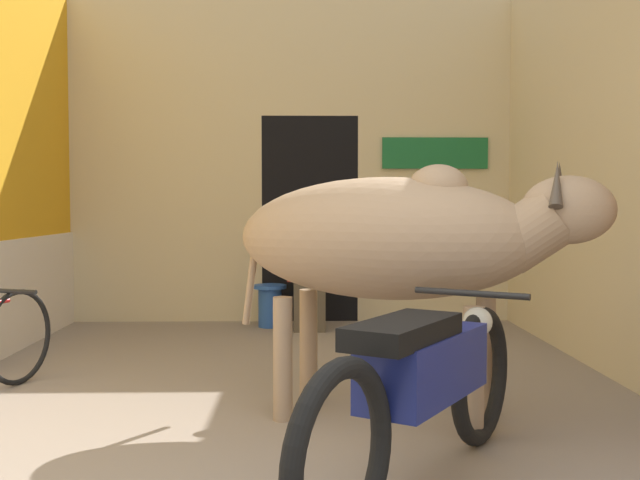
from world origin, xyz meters
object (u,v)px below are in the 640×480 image
(shopkeeper_seated, at_px, (309,263))
(motorcycle_near, at_px, (424,383))
(cow, at_px, (399,240))
(plastic_stool, at_px, (270,304))

(shopkeeper_seated, bearing_deg, motorcycle_near, -83.84)
(cow, xyz_separation_m, shopkeeper_seated, (-0.46, 3.11, -0.37))
(plastic_stool, bearing_deg, shopkeeper_seated, -22.31)
(cow, xyz_separation_m, plastic_stool, (-0.85, 3.27, -0.80))
(shopkeeper_seated, distance_m, plastic_stool, 0.60)
(shopkeeper_seated, bearing_deg, cow, -81.52)
(plastic_stool, bearing_deg, motorcycle_near, -78.94)
(motorcycle_near, relative_size, shopkeeper_seated, 1.47)
(cow, relative_size, motorcycle_near, 1.15)
(shopkeeper_seated, xyz_separation_m, plastic_stool, (-0.39, 0.16, -0.43))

